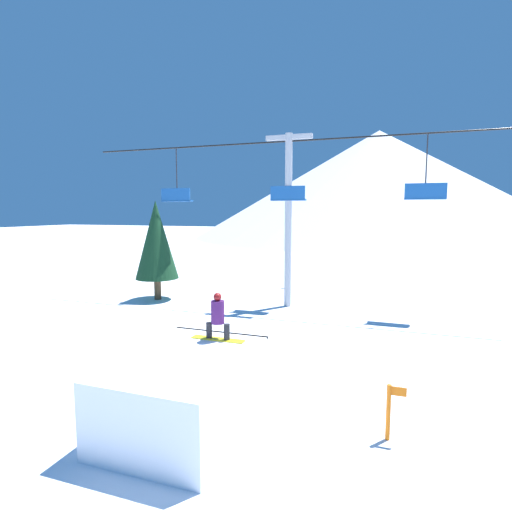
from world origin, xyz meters
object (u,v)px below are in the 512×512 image
object	(u,v)px
distant_skier	(287,278)
pine_tree_near	(156,240)
trail_marker	(389,410)
snowboarder	(218,317)
snow_ramp	(187,390)

from	to	relation	value
distant_skier	pine_tree_near	bearing A→B (deg)	-137.70
pine_tree_near	trail_marker	size ratio (longest dim) A/B	4.46
pine_tree_near	trail_marker	xyz separation A→B (m)	(12.65, -10.53, -2.71)
snowboarder	trail_marker	world-z (taller)	snowboarder
snowboarder	pine_tree_near	bearing A→B (deg)	129.64
snowboarder	distant_skier	size ratio (longest dim) A/B	1.17
snow_ramp	pine_tree_near	world-z (taller)	pine_tree_near
pine_tree_near	snowboarder	bearing A→B (deg)	-50.36
pine_tree_near	distant_skier	xyz separation A→B (m)	(6.13, 5.58, -2.72)
snowboarder	pine_tree_near	world-z (taller)	pine_tree_near
trail_marker	distant_skier	world-z (taller)	trail_marker
snowboarder	snow_ramp	bearing A→B (deg)	-99.35
trail_marker	pine_tree_near	bearing A→B (deg)	140.24
snow_ramp	snowboarder	world-z (taller)	snowboarder
trail_marker	distant_skier	bearing A→B (deg)	112.04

